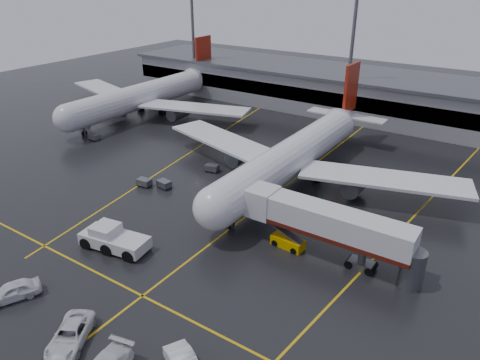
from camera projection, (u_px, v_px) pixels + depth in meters
The scene contains 20 objects.
ground at pixel (261, 205), 59.79m from camera, with size 220.00×220.00×0.00m, color black.
apron_line_centre at pixel (261, 205), 59.79m from camera, with size 0.25×90.00×0.02m, color gold.
apron_line_stop at pixel (142, 296), 43.26m from camera, with size 60.00×0.25×0.02m, color gold.
apron_line_left at pixel (192, 151), 77.33m from camera, with size 0.25×70.00×0.02m, color gold.
apron_line_right at pixel (419, 211), 58.27m from camera, with size 0.25×70.00×0.02m, color gold.
terminal at pixel (380, 96), 93.95m from camera, with size 122.00×19.00×8.60m.
light_mast_left at pixel (193, 33), 107.71m from camera, with size 3.00×1.20×25.45m.
light_mast_mid at pixel (352, 48), 87.64m from camera, with size 3.00×1.20×25.45m.
main_airliner at pixel (296, 153), 65.27m from camera, with size 48.80×45.60×14.10m.
second_airliner at pixel (146, 95), 95.35m from camera, with size 48.80×45.60×14.10m.
jet_bridge at pixel (327, 225), 47.64m from camera, with size 19.90×3.40×6.05m.
pushback_tractor at pixel (113, 239), 50.28m from camera, with size 8.30×4.49×2.82m.
belt_loader at pixel (288, 242), 50.70m from camera, with size 3.95×2.09×2.42m.
service_van_a at pixel (70, 335), 37.59m from camera, with size 2.65×5.75×1.60m, color silver.
service_van_d at pixel (12, 291), 42.59m from camera, with size 2.06×5.12×1.74m, color white.
baggage_cart_a at pixel (164, 184), 64.32m from camera, with size 2.17×1.58×1.12m.
baggage_cart_b at pixel (144, 182), 64.82m from camera, with size 2.12×1.49×1.12m.
baggage_cart_c at pixel (212, 168), 69.47m from camera, with size 2.24×1.71×1.12m.
baggage_cart_d at pixel (84, 123), 89.57m from camera, with size 2.35×1.97×1.12m.
baggage_cart_e at pixel (94, 137), 82.26m from camera, with size 2.03×1.34×1.12m.
Camera 1 is at (26.88, -45.26, 28.70)m, focal length 33.53 mm.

